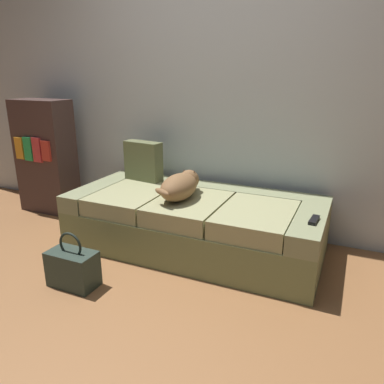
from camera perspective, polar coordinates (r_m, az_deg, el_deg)
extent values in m
plane|color=#99643B|center=(2.21, -11.96, -19.89)|extent=(10.00, 10.00, 0.00)
cube|color=silver|center=(3.23, 4.79, 18.88)|extent=(6.40, 0.10, 2.80)
cube|color=olive|center=(2.95, 0.40, -5.90)|extent=(1.94, 0.88, 0.30)
cube|color=gray|center=(3.30, -13.52, 0.23)|extent=(0.20, 0.88, 0.13)
cube|color=gray|center=(2.66, 17.84, -4.46)|extent=(0.20, 0.88, 0.13)
cube|color=gray|center=(3.17, 2.92, -0.03)|extent=(1.54, 0.20, 0.13)
cube|color=tan|center=(3.03, -9.30, -1.14)|extent=(0.50, 0.67, 0.13)
cube|color=tan|center=(2.79, -0.42, -2.57)|extent=(0.50, 0.67, 0.13)
cube|color=tan|center=(2.63, 9.83, -4.15)|extent=(0.50, 0.67, 0.13)
ellipsoid|color=brown|center=(2.76, -2.02, 0.78)|extent=(0.25, 0.42, 0.19)
sphere|color=brown|center=(2.94, -0.43, 1.92)|extent=(0.16, 0.16, 0.16)
ellipsoid|color=#513923|center=(3.00, 0.09, 2.09)|extent=(0.06, 0.09, 0.05)
cone|color=#513923|center=(2.94, -1.21, 3.10)|extent=(0.04, 0.04, 0.05)
cone|color=#513923|center=(2.90, 0.35, 2.94)|extent=(0.04, 0.04, 0.05)
ellipsoid|color=brown|center=(2.62, -4.65, -0.02)|extent=(0.17, 0.12, 0.05)
cube|color=black|center=(2.50, 18.23, -4.10)|extent=(0.06, 0.15, 0.02)
cube|color=#636943|center=(3.28, -7.48, 4.75)|extent=(0.35, 0.16, 0.34)
cube|color=#2C3B32|center=(2.59, -17.81, -11.15)|extent=(0.32, 0.18, 0.24)
torus|color=#1F2923|center=(2.52, -18.18, -7.76)|extent=(0.18, 0.02, 0.18)
cube|color=#45302C|center=(3.94, -21.51, 5.06)|extent=(0.56, 0.28, 1.10)
cube|color=orange|center=(3.94, -24.96, 6.13)|extent=(0.09, 0.02, 0.21)
cube|color=green|center=(3.86, -23.86, 6.06)|extent=(0.09, 0.02, 0.22)
cube|color=#D13739|center=(3.78, -22.71, 5.97)|extent=(0.09, 0.02, 0.23)
cube|color=red|center=(3.70, -21.50, 5.88)|extent=(0.09, 0.02, 0.19)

